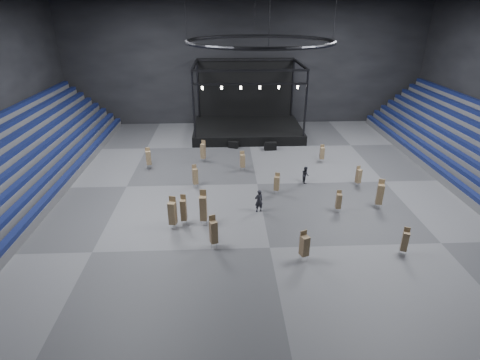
{
  "coord_description": "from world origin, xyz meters",
  "views": [
    {
      "loc": [
        -3.11,
        -32.48,
        15.66
      ],
      "look_at": [
        -1.76,
        -2.0,
        1.4
      ],
      "focal_mm": 28.0,
      "sensor_mm": 36.0,
      "label": 1
    }
  ],
  "objects_px": {
    "flight_case_mid": "(269,147)",
    "chair_stack_1": "(277,183)",
    "chair_stack_2": "(203,151)",
    "chair_stack_4": "(203,208)",
    "flight_case_right": "(271,146)",
    "man_center": "(259,201)",
    "stage": "(247,122)",
    "chair_stack_6": "(322,153)",
    "crew_member": "(305,175)",
    "chair_stack_8": "(380,194)",
    "chair_stack_12": "(184,210)",
    "chair_stack_9": "(405,241)",
    "chair_stack_3": "(242,160)",
    "flight_case_left": "(233,145)",
    "chair_stack_10": "(304,245)",
    "chair_stack_0": "(172,213)",
    "chair_stack_7": "(214,231)",
    "chair_stack_5": "(339,201)",
    "chair_stack_11": "(195,176)",
    "chair_stack_13": "(359,176)",
    "chair_stack_14": "(148,157)"
  },
  "relations": [
    {
      "from": "chair_stack_8",
      "to": "chair_stack_12",
      "type": "distance_m",
      "value": 16.35
    },
    {
      "from": "flight_case_right",
      "to": "chair_stack_0",
      "type": "bearing_deg",
      "value": -119.31
    },
    {
      "from": "flight_case_right",
      "to": "chair_stack_10",
      "type": "relative_size",
      "value": 0.61
    },
    {
      "from": "chair_stack_12",
      "to": "chair_stack_13",
      "type": "height_order",
      "value": "chair_stack_12"
    },
    {
      "from": "chair_stack_14",
      "to": "crew_member",
      "type": "distance_m",
      "value": 16.35
    },
    {
      "from": "chair_stack_7",
      "to": "crew_member",
      "type": "height_order",
      "value": "chair_stack_7"
    },
    {
      "from": "stage",
      "to": "chair_stack_6",
      "type": "distance_m",
      "value": 13.25
    },
    {
      "from": "flight_case_mid",
      "to": "chair_stack_1",
      "type": "relative_size",
      "value": 0.61
    },
    {
      "from": "chair_stack_3",
      "to": "chair_stack_9",
      "type": "height_order",
      "value": "chair_stack_3"
    },
    {
      "from": "chair_stack_2",
      "to": "chair_stack_14",
      "type": "xyz_separation_m",
      "value": [
        -5.66,
        -1.59,
        -0.06
      ]
    },
    {
      "from": "flight_case_left",
      "to": "chair_stack_1",
      "type": "distance_m",
      "value": 12.91
    },
    {
      "from": "flight_case_right",
      "to": "chair_stack_12",
      "type": "distance_m",
      "value": 18.65
    },
    {
      "from": "flight_case_mid",
      "to": "chair_stack_12",
      "type": "xyz_separation_m",
      "value": [
        -8.64,
        -16.33,
        0.87
      ]
    },
    {
      "from": "chair_stack_10",
      "to": "chair_stack_12",
      "type": "relative_size",
      "value": 0.88
    },
    {
      "from": "chair_stack_1",
      "to": "flight_case_left",
      "type": "bearing_deg",
      "value": 125.38
    },
    {
      "from": "stage",
      "to": "chair_stack_12",
      "type": "bearing_deg",
      "value": -105.35
    },
    {
      "from": "flight_case_right",
      "to": "chair_stack_9",
      "type": "bearing_deg",
      "value": -72.45
    },
    {
      "from": "flight_case_right",
      "to": "man_center",
      "type": "xyz_separation_m",
      "value": [
        -2.77,
        -14.72,
        0.54
      ]
    },
    {
      "from": "chair_stack_1",
      "to": "stage",
      "type": "bearing_deg",
      "value": 114.13
    },
    {
      "from": "flight_case_left",
      "to": "chair_stack_8",
      "type": "relative_size",
      "value": 0.45
    },
    {
      "from": "chair_stack_1",
      "to": "chair_stack_5",
      "type": "relative_size",
      "value": 1.04
    },
    {
      "from": "flight_case_left",
      "to": "chair_stack_13",
      "type": "distance_m",
      "value": 16.03
    },
    {
      "from": "chair_stack_3",
      "to": "chair_stack_9",
      "type": "distance_m",
      "value": 18.24
    },
    {
      "from": "flight_case_left",
      "to": "chair_stack_9",
      "type": "relative_size",
      "value": 0.57
    },
    {
      "from": "flight_case_left",
      "to": "chair_stack_13",
      "type": "height_order",
      "value": "chair_stack_13"
    },
    {
      "from": "flight_case_left",
      "to": "chair_stack_0",
      "type": "relative_size",
      "value": 0.44
    },
    {
      "from": "flight_case_left",
      "to": "man_center",
      "type": "height_order",
      "value": "man_center"
    },
    {
      "from": "flight_case_right",
      "to": "chair_stack_9",
      "type": "xyz_separation_m",
      "value": [
        6.68,
        -21.1,
        0.64
      ]
    },
    {
      "from": "chair_stack_4",
      "to": "chair_stack_1",
      "type": "bearing_deg",
      "value": 42.07
    },
    {
      "from": "chair_stack_9",
      "to": "crew_member",
      "type": "xyz_separation_m",
      "value": [
        -4.43,
        11.81,
        -0.26
      ]
    },
    {
      "from": "flight_case_right",
      "to": "chair_stack_12",
      "type": "bearing_deg",
      "value": -118.18
    },
    {
      "from": "chair_stack_8",
      "to": "chair_stack_11",
      "type": "bearing_deg",
      "value": 179.4
    },
    {
      "from": "chair_stack_9",
      "to": "chair_stack_8",
      "type": "bearing_deg",
      "value": 105.81
    },
    {
      "from": "chair_stack_8",
      "to": "man_center",
      "type": "xyz_separation_m",
      "value": [
        -10.21,
        -0.14,
        -0.37
      ]
    },
    {
      "from": "chair_stack_7",
      "to": "crew_member",
      "type": "distance_m",
      "value": 13.53
    },
    {
      "from": "chair_stack_1",
      "to": "chair_stack_2",
      "type": "relative_size",
      "value": 0.83
    },
    {
      "from": "flight_case_right",
      "to": "crew_member",
      "type": "distance_m",
      "value": 9.56
    },
    {
      "from": "chair_stack_14",
      "to": "chair_stack_6",
      "type": "bearing_deg",
      "value": -10.54
    },
    {
      "from": "chair_stack_2",
      "to": "chair_stack_4",
      "type": "bearing_deg",
      "value": -64.04
    },
    {
      "from": "flight_case_left",
      "to": "chair_stack_10",
      "type": "distance_m",
      "value": 22.67
    },
    {
      "from": "chair_stack_5",
      "to": "chair_stack_11",
      "type": "relative_size",
      "value": 0.85
    },
    {
      "from": "chair_stack_0",
      "to": "chair_stack_1",
      "type": "bearing_deg",
      "value": 45.42
    },
    {
      "from": "flight_case_mid",
      "to": "chair_stack_8",
      "type": "relative_size",
      "value": 0.47
    },
    {
      "from": "chair_stack_2",
      "to": "crew_member",
      "type": "height_order",
      "value": "chair_stack_2"
    },
    {
      "from": "flight_case_right",
      "to": "stage",
      "type": "bearing_deg",
      "value": 109.66
    },
    {
      "from": "chair_stack_1",
      "to": "chair_stack_13",
      "type": "relative_size",
      "value": 1.01
    },
    {
      "from": "chair_stack_2",
      "to": "chair_stack_13",
      "type": "relative_size",
      "value": 1.21
    },
    {
      "from": "chair_stack_11",
      "to": "chair_stack_4",
      "type": "bearing_deg",
      "value": -101.46
    },
    {
      "from": "chair_stack_12",
      "to": "chair_stack_13",
      "type": "xyz_separation_m",
      "value": [
        15.91,
        6.18,
        -0.23
      ]
    },
    {
      "from": "chair_stack_8",
      "to": "flight_case_mid",
      "type": "bearing_deg",
      "value": 133.75
    }
  ]
}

